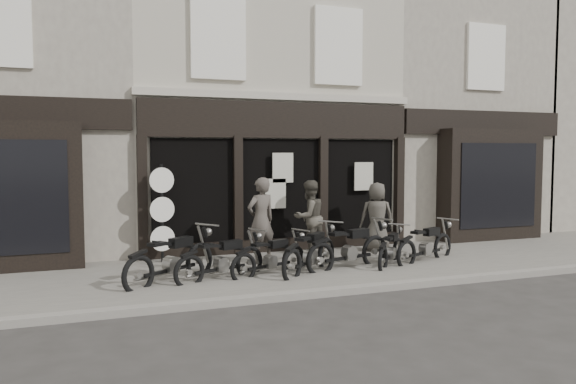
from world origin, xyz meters
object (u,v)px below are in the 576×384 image
object	(u,v)px
motorcycle_0	(172,263)
advert_sign_post	(162,217)
man_centre	(309,217)
motorcycle_2	(270,261)
motorcycle_6	(426,248)
man_right	(377,217)
motorcycle_3	(311,256)
motorcycle_4	(350,252)
man_left	(261,220)
motorcycle_1	(222,263)
motorcycle_5	(391,252)

from	to	relation	value
motorcycle_0	advert_sign_post	distance (m)	2.04
man_centre	advert_sign_post	world-z (taller)	advert_sign_post
motorcycle_2	motorcycle_6	size ratio (longest dim) A/B	0.93
advert_sign_post	man_right	bearing A→B (deg)	-14.82
motorcycle_3	man_right	xyz separation A→B (m)	(2.53, 1.66, 0.57)
motorcycle_3	motorcycle_4	size ratio (longest dim) A/B	0.83
man_centre	man_right	bearing A→B (deg)	155.31
man_left	advert_sign_post	distance (m)	2.26
advert_sign_post	man_centre	bearing A→B (deg)	-13.47
motorcycle_6	motorcycle_1	bearing A→B (deg)	159.03
motorcycle_5	man_centre	distance (m)	2.27
motorcycle_6	motorcycle_4	bearing A→B (deg)	158.95
motorcycle_3	advert_sign_post	size ratio (longest dim) A/B	0.80
motorcycle_1	motorcycle_2	xyz separation A→B (m)	(1.05, 0.06, -0.02)
motorcycle_3	man_centre	xyz separation A→B (m)	(0.75, 1.88, 0.60)
motorcycle_4	advert_sign_post	world-z (taller)	advert_sign_post
motorcycle_2	motorcycle_3	size ratio (longest dim) A/B	1.00
man_centre	man_right	world-z (taller)	man_centre
motorcycle_0	motorcycle_4	world-z (taller)	motorcycle_0
motorcycle_2	motorcycle_4	xyz separation A→B (m)	(1.84, 0.02, 0.07)
motorcycle_3	man_right	world-z (taller)	man_right
motorcycle_0	motorcycle_3	bearing A→B (deg)	-38.07
motorcycle_1	man_centre	xyz separation A→B (m)	(2.68, 1.87, 0.63)
motorcycle_0	motorcycle_6	world-z (taller)	motorcycle_0
motorcycle_6	man_left	bearing A→B (deg)	141.12
motorcycle_6	advert_sign_post	bearing A→B (deg)	139.28
man_right	motorcycle_0	bearing A→B (deg)	33.12
motorcycle_2	motorcycle_6	bearing A→B (deg)	-21.32
motorcycle_2	motorcycle_4	world-z (taller)	motorcycle_4
man_left	man_centre	size ratio (longest dim) A/B	1.06
advert_sign_post	motorcycle_4	bearing A→B (deg)	-38.08
motorcycle_4	motorcycle_5	xyz separation A→B (m)	(1.06, 0.03, -0.08)
motorcycle_6	man_left	xyz separation A→B (m)	(-3.69, 1.09, 0.68)
man_right	man_centre	bearing A→B (deg)	10.63
motorcycle_3	motorcycle_4	world-z (taller)	motorcycle_4
motorcycle_0	motorcycle_6	xyz separation A→B (m)	(5.88, 0.00, -0.04)
motorcycle_2	motorcycle_5	distance (m)	2.90
motorcycle_3	motorcycle_5	world-z (taller)	motorcycle_3
man_right	motorcycle_3	bearing A→B (deg)	50.77
man_centre	advert_sign_post	xyz separation A→B (m)	(-3.56, 0.17, 0.12)
motorcycle_3	motorcycle_1	bearing A→B (deg)	140.08
motorcycle_5	man_left	xyz separation A→B (m)	(-2.74, 1.11, 0.73)
motorcycle_3	motorcycle_6	bearing A→B (deg)	-36.92
motorcycle_0	motorcycle_5	xyz separation A→B (m)	(4.93, -0.02, -0.08)
man_left	man_right	size ratio (longest dim) A/B	1.11
motorcycle_0	motorcycle_4	size ratio (longest dim) A/B	0.90
motorcycle_5	man_centre	bearing A→B (deg)	80.44
motorcycle_6	man_right	xyz separation A→B (m)	(-0.44, 1.52, 0.59)
motorcycle_0	motorcycle_2	bearing A→B (deg)	-37.15
motorcycle_1	motorcycle_3	world-z (taller)	motorcycle_3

